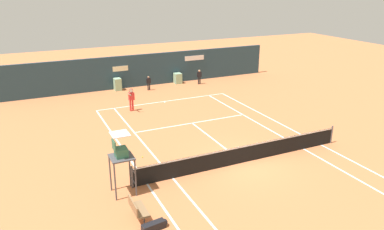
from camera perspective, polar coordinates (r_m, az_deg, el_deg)
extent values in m
plane|color=#C67042|center=(19.96, 7.85, -7.17)|extent=(80.00, 80.00, 0.00)
cube|color=white|center=(29.71, -4.30, 2.07)|extent=(10.60, 0.10, 0.01)
cube|color=white|center=(17.93, -6.84, -10.40)|extent=(0.10, 23.40, 0.01)
cube|color=white|center=(18.30, -2.93, -9.60)|extent=(0.10, 23.40, 0.01)
cube|color=white|center=(22.21, 16.63, -4.96)|extent=(0.10, 23.40, 0.01)
cube|color=white|center=(23.05, 19.08, -4.33)|extent=(0.10, 23.40, 0.01)
cube|color=white|center=(25.09, 0.02, -1.24)|extent=(8.00, 0.10, 0.01)
cube|color=white|center=(22.44, 3.47, -3.87)|extent=(0.10, 6.40, 0.01)
cube|color=white|center=(29.58, -4.20, 1.99)|extent=(0.10, 0.24, 0.01)
cylinder|color=#4C4C51|center=(17.50, -9.11, -9.32)|extent=(0.10, 0.10, 1.07)
cylinder|color=#4C4C51|center=(23.32, 20.47, -2.80)|extent=(0.10, 0.10, 1.07)
cube|color=black|center=(19.75, 7.92, -5.94)|extent=(12.00, 0.03, 0.95)
cube|color=white|center=(19.56, 7.98, -4.76)|extent=(12.00, 0.04, 0.06)
cube|color=#233D4C|center=(34.19, -7.55, 6.78)|extent=(25.00, 0.24, 2.88)
cube|color=white|center=(35.73, 0.37, 8.68)|extent=(1.98, 0.02, 0.44)
cube|color=beige|center=(33.44, -10.85, 6.95)|extent=(1.36, 0.02, 0.44)
cube|color=#8CB793|center=(33.25, -11.27, 4.60)|extent=(0.58, 0.70, 1.07)
cube|color=#8CB793|center=(34.97, -2.18, 5.61)|extent=(0.63, 0.70, 0.96)
cylinder|color=#47474C|center=(17.47, -9.45, -8.14)|extent=(0.07, 0.07, 1.75)
cylinder|color=#47474C|center=(16.70, -8.59, -9.46)|extent=(0.07, 0.07, 1.75)
cylinder|color=#47474C|center=(17.29, -12.35, -8.65)|extent=(0.07, 0.07, 1.75)
cylinder|color=#47474C|center=(16.52, -11.62, -10.02)|extent=(0.07, 0.07, 1.75)
cylinder|color=#47474C|center=(17.25, -8.97, -9.81)|extent=(0.04, 0.81, 0.04)
cylinder|color=#47474C|center=(17.00, -9.06, -8.27)|extent=(0.04, 0.81, 0.04)
cube|color=#47474C|center=(16.58, -10.69, -6.30)|extent=(1.00, 1.00, 0.06)
cube|color=#2D664C|center=(16.48, -10.74, -5.59)|extent=(0.52, 0.56, 0.40)
cube|color=#2D664C|center=(16.27, -11.81, -4.55)|extent=(0.06, 0.56, 0.45)
cube|color=white|center=(16.14, -10.93, -2.85)|extent=(0.76, 0.80, 0.04)
cylinder|color=#38383D|center=(15.98, -8.48, -13.78)|extent=(0.06, 0.06, 0.38)
cylinder|color=#38383D|center=(15.15, -7.28, -15.81)|extent=(0.06, 0.06, 0.38)
cube|color=olive|center=(15.43, -7.94, -14.06)|extent=(0.48, 1.21, 0.08)
cube|color=olive|center=(15.24, -8.98, -13.48)|extent=(0.06, 1.21, 0.42)
cube|color=black|center=(14.92, -5.89, -16.51)|extent=(0.95, 0.43, 0.32)
sphere|color=black|center=(15.09, -4.28, -15.99)|extent=(0.29, 0.29, 0.28)
cylinder|color=red|center=(27.77, -9.01, 1.49)|extent=(0.13, 0.13, 0.82)
cylinder|color=red|center=(27.70, -9.35, 1.42)|extent=(0.13, 0.13, 0.82)
cube|color=red|center=(27.53, -9.26, 2.83)|extent=(0.39, 0.26, 0.57)
sphere|color=#8C664C|center=(27.41, -9.30, 3.63)|extent=(0.22, 0.22, 0.22)
cylinder|color=white|center=(27.39, -9.31, 3.80)|extent=(0.21, 0.21, 0.06)
cylinder|color=red|center=(27.63, -8.83, 2.83)|extent=(0.09, 0.09, 0.55)
cylinder|color=#8C664C|center=(27.13, -9.48, 3.09)|extent=(0.17, 0.56, 0.09)
cylinder|color=black|center=(26.86, -9.25, 3.18)|extent=(0.03, 0.03, 0.22)
torus|color=#DB3838|center=(26.79, -9.28, 3.69)|extent=(0.30, 0.07, 0.30)
cylinder|color=silver|center=(26.79, -9.28, 3.69)|extent=(0.26, 0.04, 0.26)
cylinder|color=black|center=(32.95, -6.48, 4.33)|extent=(0.10, 0.10, 0.64)
cylinder|color=black|center=(32.90, -6.71, 4.30)|extent=(0.10, 0.10, 0.64)
cube|color=black|center=(32.79, -6.63, 5.23)|extent=(0.29, 0.17, 0.45)
sphere|color=#8C664C|center=(32.71, -6.65, 5.76)|extent=(0.18, 0.18, 0.18)
cylinder|color=black|center=(32.86, -6.34, 5.21)|extent=(0.07, 0.07, 0.43)
cylinder|color=black|center=(32.74, -6.92, 5.14)|extent=(0.07, 0.07, 0.43)
cylinder|color=black|center=(34.73, 1.23, 5.29)|extent=(0.11, 0.11, 0.68)
cylinder|color=black|center=(34.68, 0.99, 5.27)|extent=(0.11, 0.11, 0.68)
cube|color=black|center=(34.57, 1.12, 6.21)|extent=(0.33, 0.21, 0.48)
sphere|color=tan|center=(34.49, 1.12, 6.75)|extent=(0.19, 0.19, 0.19)
cylinder|color=black|center=(34.63, 1.41, 6.17)|extent=(0.07, 0.07, 0.46)
cylinder|color=black|center=(34.52, 0.81, 6.13)|extent=(0.07, 0.07, 0.46)
sphere|color=#CCE033|center=(20.46, -7.55, -6.35)|extent=(0.07, 0.07, 0.07)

